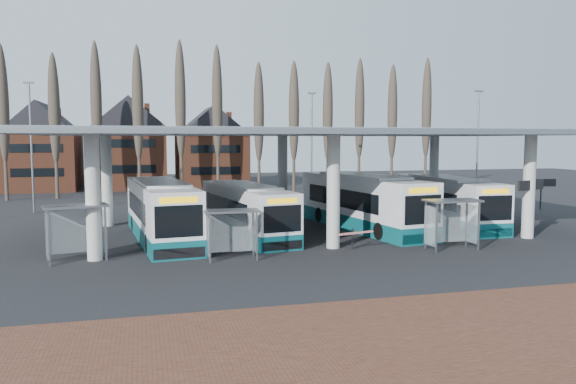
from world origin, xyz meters
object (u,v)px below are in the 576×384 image
object	(u,v)px
bus_1	(246,211)
shelter_2	(451,213)
bus_3	(445,202)
bus_2	(362,203)
bus_0	(161,212)
shelter_1	(232,223)
shelter_0	(75,220)

from	to	relation	value
bus_1	shelter_2	distance (m)	11.89
bus_3	shelter_2	size ratio (longest dim) A/B	4.12
bus_1	bus_2	bearing A→B (deg)	-4.33
bus_0	bus_1	size ratio (longest dim) A/B	1.10
bus_1	bus_3	xyz separation A→B (m)	(13.90, 0.97, 0.07)
shelter_2	bus_0	bearing A→B (deg)	154.17
shelter_1	shelter_2	distance (m)	11.44
shelter_1	bus_3	bearing A→B (deg)	26.84
bus_0	bus_1	world-z (taller)	bus_0
bus_3	bus_1	bearing A→B (deg)	-174.15
bus_3	shelter_0	size ratio (longest dim) A/B	3.74
bus_1	bus_2	distance (m)	7.76
bus_3	shelter_1	bearing A→B (deg)	-152.58
bus_3	shelter_1	world-z (taller)	bus_3
bus_0	shelter_1	world-z (taller)	bus_0
bus_2	shelter_1	size ratio (longest dim) A/B	4.95
bus_1	bus_3	size ratio (longest dim) A/B	0.97
bus_1	shelter_1	distance (m)	6.86
shelter_0	shelter_1	world-z (taller)	shelter_0
bus_0	shelter_2	world-z (taller)	bus_0
bus_3	shelter_2	distance (m)	9.18
bus_0	shelter_2	size ratio (longest dim) A/B	4.37
shelter_1	shelter_2	xyz separation A→B (m)	(11.43, -0.51, 0.17)
shelter_0	shelter_2	world-z (taller)	shelter_0
shelter_0	bus_2	bearing A→B (deg)	6.13
bus_2	bus_1	bearing A→B (deg)	176.07
bus_1	shelter_0	xyz separation A→B (m)	(-9.08, -5.09, 0.50)
bus_2	shelter_1	world-z (taller)	bus_2
bus_0	bus_2	distance (m)	12.76
bus_0	bus_2	world-z (taller)	bus_2
bus_0	bus_2	bearing A→B (deg)	-2.48
bus_3	shelter_1	distance (m)	17.51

